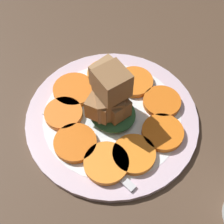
{
  "coord_description": "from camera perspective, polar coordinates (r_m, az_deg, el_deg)",
  "views": [
    {
      "loc": [
        20.21,
        -19.25,
        45.49
      ],
      "look_at": [
        0.0,
        0.0,
        4.1
      ],
      "focal_mm": 50.0,
      "sensor_mm": 36.0,
      "label": 1
    }
  ],
  "objects": [
    {
      "name": "carrot_slice_8",
      "position": [
        0.54,
        4.13,
        5.53
      ],
      "size": [
        6.45,
        6.45,
        0.98
      ],
      "primitive_type": "cylinder",
      "color": "orange",
      "rests_on": "plate"
    },
    {
      "name": "carrot_slice_0",
      "position": [
        0.55,
        -1.21,
        6.91
      ],
      "size": [
        6.41,
        6.41,
        0.98
      ],
      "primitive_type": "cylinder",
      "color": "orange",
      "rests_on": "plate"
    },
    {
      "name": "center_pile",
      "position": [
        0.47,
        -0.4,
        2.3
      ],
      "size": [
        7.98,
        7.63,
        10.4
      ],
      "color": "#2D6033",
      "rests_on": "plate"
    },
    {
      "name": "carrot_slice_1",
      "position": [
        0.54,
        -7.02,
        4.04
      ],
      "size": [
        7.0,
        7.0,
        0.98
      ],
      "primitive_type": "cylinder",
      "color": "orange",
      "rests_on": "plate"
    },
    {
      "name": "carrot_slice_3",
      "position": [
        0.48,
        -6.95,
        -5.4
      ],
      "size": [
        6.58,
        6.58,
        0.98
      ],
      "primitive_type": "cylinder",
      "color": "#D56014",
      "rests_on": "plate"
    },
    {
      "name": "carrot_slice_5",
      "position": [
        0.47,
        4.03,
        -7.7
      ],
      "size": [
        6.48,
        6.48,
        0.98
      ],
      "primitive_type": "cylinder",
      "color": "orange",
      "rests_on": "plate"
    },
    {
      "name": "carrot_slice_4",
      "position": [
        0.46,
        -1.04,
        -9.3
      ],
      "size": [
        6.67,
        6.67,
        0.98
      ],
      "primitive_type": "cylinder",
      "color": "orange",
      "rests_on": "plate"
    },
    {
      "name": "carrot_slice_2",
      "position": [
        0.51,
        -8.87,
        -0.29
      ],
      "size": [
        6.17,
        6.17,
        0.98
      ],
      "primitive_type": "cylinder",
      "color": "orange",
      "rests_on": "plate"
    },
    {
      "name": "fork",
      "position": [
        0.48,
        -4.93,
        -5.91
      ],
      "size": [
        19.21,
        2.48,
        0.4
      ],
      "rotation": [
        0.0,
        0.0,
        0.03
      ],
      "color": "silver",
      "rests_on": "plate"
    },
    {
      "name": "plate",
      "position": [
        0.51,
        0.0,
        -0.99
      ],
      "size": [
        28.15,
        28.15,
        1.05
      ],
      "color": "silver",
      "rests_on": "table_slab"
    },
    {
      "name": "table_slab",
      "position": [
        0.53,
        0.0,
        -1.89
      ],
      "size": [
        120.0,
        120.0,
        2.0
      ],
      "primitive_type": "cube",
      "color": "#4C3828",
      "rests_on": "ground"
    },
    {
      "name": "carrot_slice_6",
      "position": [
        0.49,
        9.24,
        -3.72
      ],
      "size": [
        6.52,
        6.52,
        0.98
      ],
      "primitive_type": "cylinder",
      "color": "orange",
      "rests_on": "plate"
    },
    {
      "name": "carrot_slice_7",
      "position": [
        0.52,
        9.1,
        1.85
      ],
      "size": [
        6.26,
        6.26,
        0.98
      ],
      "primitive_type": "cylinder",
      "color": "orange",
      "rests_on": "plate"
    }
  ]
}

